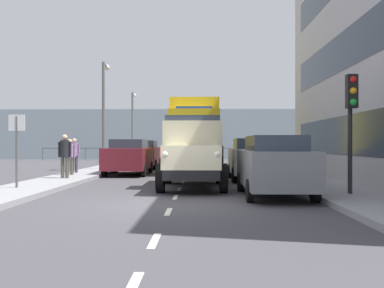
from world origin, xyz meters
The scene contains 19 objects.
ground_plane centered at (0.00, -11.27, 0.00)m, with size 80.00×80.00×0.00m, color #423F44.
sidewalk_left centered at (-4.75, -11.27, 0.07)m, with size 2.02×39.47×0.15m, color gray.
sidewalk_right centered at (4.75, -11.27, 0.07)m, with size 2.02×39.47×0.15m, color gray.
road_centreline_markings centered at (0.00, -10.39, 0.00)m, with size 0.12×34.62×0.01m.
sea_horizon centered at (0.00, -34.00, 2.50)m, with size 80.00×0.80×5.00m, color #84939E.
seawall_railing centered at (0.00, -30.40, 0.92)m, with size 28.08×0.08×1.20m.
truck_vintage_cream centered at (-0.44, -3.96, 1.18)m, with size 2.17×5.64×2.43m.
lorry_cargo_yellow centered at (-0.39, -13.28, 2.08)m, with size 2.58×8.20×3.87m.
car_grey_kerbside_near centered at (-2.79, -1.68, 0.90)m, with size 1.83×4.36×1.72m.
car_silver_kerbside_1 centered at (-2.79, -7.44, 0.89)m, with size 1.76×3.80×1.72m.
car_maroon_oppositeside_0 centered at (2.79, -10.71, 0.90)m, with size 1.98×4.46×1.72m.
car_red_oppositeside_1 centered at (2.79, -16.45, 0.90)m, with size 1.82×4.44×1.72m.
pedestrian_couple_a centered at (4.66, -6.54, 1.16)m, with size 0.53×0.34×1.72m.
pedestrian_couple_b centered at (5.04, -8.51, 1.07)m, with size 0.53×0.34×1.57m.
pedestrian_with_bag centered at (5.27, -10.03, 1.10)m, with size 0.53×0.34×1.61m.
traffic_light_near centered at (-4.75, -1.03, 2.47)m, with size 0.28×0.41×3.20m.
lamp_post_promenade centered at (4.64, -13.68, 3.69)m, with size 0.32×1.14×5.88m.
lamp_post_far centered at (4.77, -25.03, 3.50)m, with size 0.32×1.14×5.52m.
street_sign centered at (4.96, -2.63, 1.68)m, with size 0.50×0.07×2.25m.
Camera 1 is at (-0.71, 11.10, 1.48)m, focal length 42.11 mm.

